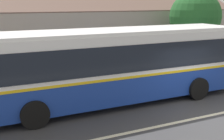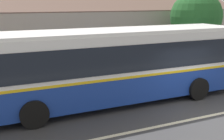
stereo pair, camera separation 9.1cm
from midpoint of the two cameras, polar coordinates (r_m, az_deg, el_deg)
name	(u,v)px [view 1 (the left image)]	position (r m, az deg, el deg)	size (l,w,h in m)	color
ground_plane	(210,116)	(11.47, 19.00, -8.74)	(300.00, 300.00, 0.00)	#38383A
sidewalk_far	(134,77)	(16.05, 4.29, -1.35)	(60.00, 3.00, 0.15)	#9E9E99
lane_divider_stripe	(210,115)	(11.47, 19.00, -8.72)	(60.00, 0.16, 0.01)	beige
community_building	(81,31)	(23.08, -6.51, 7.93)	(21.85, 10.35, 7.16)	gray
transit_bus	(109,64)	(11.72, -0.75, 1.13)	(12.18, 2.79, 3.12)	navy
bench_down_street	(32,82)	(13.69, -16.15, -2.40)	(1.58, 0.51, 0.94)	brown
street_tree_primary	(195,17)	(19.17, 16.38, 10.32)	(3.29, 3.29, 4.95)	#4C3828
bus_stop_sign	(203,47)	(17.26, 17.94, 4.40)	(0.36, 0.07, 2.40)	gray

